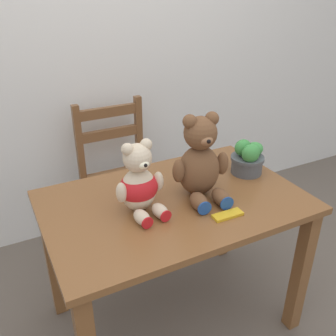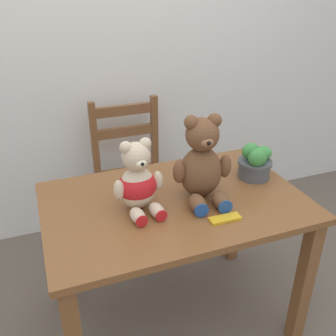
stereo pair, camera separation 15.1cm
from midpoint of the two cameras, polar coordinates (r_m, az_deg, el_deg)
wall_back at (r=2.33m, az=-13.49°, el=20.25°), size 8.00×0.04×2.60m
dining_table at (r=1.67m, az=-1.69°, el=-8.27°), size 1.10×0.72×0.70m
wooden_chair_behind at (r=2.32m, az=-9.22°, el=-1.63°), size 0.43×0.41×0.90m
teddy_bear_left at (r=1.48m, az=-7.33°, el=-2.51°), size 0.21×0.22×0.30m
teddy_bear_right at (r=1.56m, az=2.23°, el=0.89°), size 0.26×0.27×0.37m
potted_plant at (r=1.80m, az=9.75°, el=1.39°), size 0.16×0.16×0.17m
chocolate_bar at (r=1.50m, az=6.23°, el=-7.21°), size 0.13×0.05×0.01m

